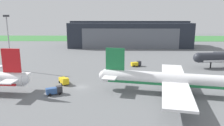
{
  "coord_description": "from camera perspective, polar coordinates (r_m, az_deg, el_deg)",
  "views": [
    {
      "loc": [
        11.25,
        -64.64,
        21.96
      ],
      "look_at": [
        9.69,
        13.9,
        4.83
      ],
      "focal_mm": 34.4,
      "sensor_mm": 36.0,
      "label": 1
    }
  ],
  "objects": [
    {
      "name": "ground_plane",
      "position": [
        69.19,
        -8.33,
        -6.34
      ],
      "size": [
        440.0,
        440.0,
        0.0
      ],
      "primitive_type": "plane",
      "color": "slate"
    },
    {
      "name": "grass_field_strip",
      "position": [
        221.46,
        -1.79,
        6.62
      ],
      "size": [
        440.0,
        56.0,
        0.08
      ],
      "primitive_type": "cube",
      "color": "#39783A",
      "rests_on": "ground_plane"
    },
    {
      "name": "maintenance_hangar",
      "position": [
        161.05,
        4.62,
        7.6
      ],
      "size": [
        86.72,
        29.19,
        18.64
      ],
      "color": "#232833",
      "rests_on": "ground_plane"
    },
    {
      "name": "airliner_near_right",
      "position": [
        63.89,
        16.99,
        -4.42
      ],
      "size": [
        45.94,
        41.46,
        12.85
      ],
      "color": "white",
      "rests_on": "ground_plane"
    },
    {
      "name": "stair_truck",
      "position": [
        96.59,
        6.44,
        -0.2
      ],
      "size": [
        4.74,
        3.21,
        2.3
      ],
      "color": "#2D2D33",
      "rests_on": "ground_plane"
    },
    {
      "name": "ops_van",
      "position": [
        73.04,
        -12.65,
        -4.57
      ],
      "size": [
        4.36,
        5.52,
        2.33
      ],
      "color": "yellow",
      "rests_on": "ground_plane"
    },
    {
      "name": "pushback_tractor",
      "position": [
        63.99,
        -15.06,
        -7.04
      ],
      "size": [
        4.74,
        3.45,
        2.33
      ],
      "color": "#2D2D33",
      "rests_on": "ground_plane"
    },
    {
      "name": "apron_light_mast",
      "position": [
        97.65,
        -25.82,
        5.8
      ],
      "size": [
        2.4,
        0.5,
        22.54
      ],
      "color": "#99999E",
      "rests_on": "ground_plane"
    }
  ]
}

